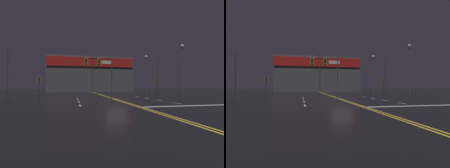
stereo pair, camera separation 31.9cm
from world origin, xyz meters
The scene contains 9 objects.
ground_plane centered at (0.00, 0.00, 0.00)m, with size 200.00×200.00×0.00m, color black.
road_markings centered at (0.89, -1.45, 0.00)m, with size 14.12×60.00×0.01m.
traffic_signal_median centered at (-1.93, 2.24, 4.38)m, with size 4.44×0.36×5.75m.
traffic_signal_corner_northeast centered at (10.68, 10.49, 2.41)m, with size 0.42×0.36×3.29m.
traffic_signal_corner_northwest centered at (-10.95, 10.57, 2.41)m, with size 0.42×0.36×3.28m.
streetlight_near_left centered at (11.33, 16.86, 5.70)m, with size 0.56×0.56×8.84m.
streetlight_near_right centered at (13.66, 6.43, 5.85)m, with size 0.56×0.56×9.12m.
building_backdrop centered at (0.00, 34.09, 5.24)m, with size 25.10×10.23×10.45m.
utility_pole_row centered at (-0.81, 28.75, 5.57)m, with size 44.54×0.26×10.98m.
Camera 2 is at (-5.08, -21.09, 1.73)m, focal length 28.00 mm.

